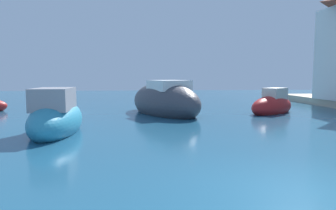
% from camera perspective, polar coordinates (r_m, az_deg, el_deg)
% --- Properties ---
extents(ground, '(80.00, 80.00, 0.00)m').
position_cam_1_polar(ground, '(6.33, 22.81, -15.05)').
color(ground, '#1E5170').
extents(moored_boat_0, '(2.79, 3.35, 1.37)m').
position_cam_1_polar(moored_boat_0, '(18.66, -19.08, -0.49)').
color(moored_boat_0, white).
rests_on(moored_boat_0, ground).
extents(moored_boat_1, '(1.80, 4.67, 2.06)m').
position_cam_1_polar(moored_boat_1, '(12.56, -19.80, -2.28)').
color(moored_boat_1, teal).
rests_on(moored_boat_1, ground).
extents(moored_boat_3, '(3.86, 3.46, 1.74)m').
position_cam_1_polar(moored_boat_3, '(18.99, 18.59, -0.06)').
color(moored_boat_3, '#B21E1E').
rests_on(moored_boat_3, ground).
extents(moored_boat_6, '(4.89, 6.73, 2.42)m').
position_cam_1_polar(moored_boat_6, '(17.63, -0.59, 0.62)').
color(moored_boat_6, '#3F3F47').
rests_on(moored_boat_6, ground).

